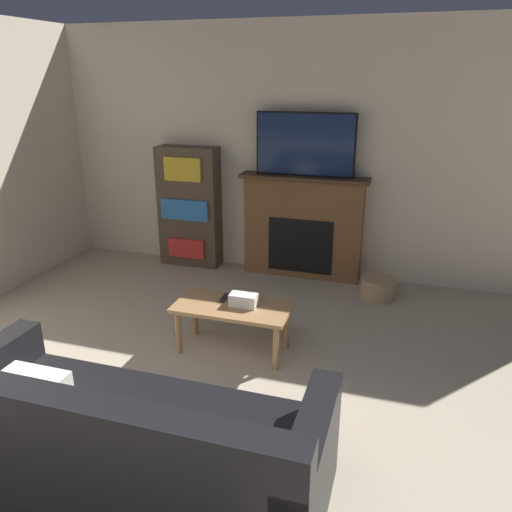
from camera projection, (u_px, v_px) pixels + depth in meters
name	position (u px, v px, depth m)	size (l,w,h in m)	color
wall_back	(300.00, 154.00, 5.40)	(6.54, 0.06, 2.70)	beige
fireplace	(303.00, 227.00, 5.51)	(1.40, 0.28, 1.14)	brown
tv	(305.00, 145.00, 5.19)	(1.05, 0.03, 0.66)	black
couch	(125.00, 450.00, 2.64)	(2.11, 0.92, 0.85)	black
coffee_table	(233.00, 312.00, 4.04)	(0.94, 0.46, 0.41)	#A87A4C
tissue_box	(243.00, 300.00, 4.00)	(0.22, 0.12, 0.10)	white
remote_control	(225.00, 298.00, 4.13)	(0.04, 0.15, 0.02)	black
bookshelf	(189.00, 207.00, 5.83)	(0.71, 0.29, 1.40)	#4C3D2D
storage_basket	(378.00, 288.00, 5.10)	(0.36, 0.36, 0.21)	tan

